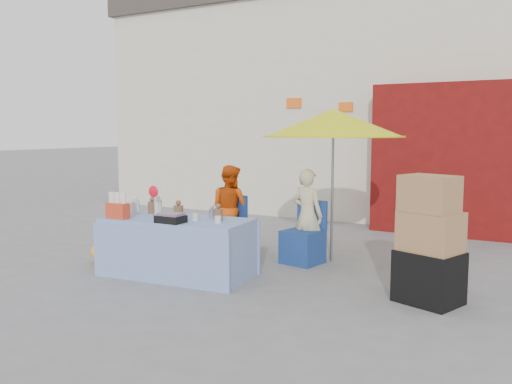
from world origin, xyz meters
The scene contains 10 objects.
ground centered at (0.00, 0.00, 0.00)m, with size 80.00×80.00×0.00m, color slate.
backdrop centered at (0.52, 7.52, 3.10)m, with size 14.00×8.00×7.80m.
market_table centered at (-0.57, -0.25, 0.37)m, with size 1.94×1.04×1.13m.
chair_left centered at (-0.70, 1.10, 0.26)m, with size 0.56×0.55×0.85m.
chair_right centered at (0.55, 1.10, 0.26)m, with size 0.56×0.55×0.85m.
vendor_orange centered at (-0.71, 1.23, 0.65)m, with size 0.63×0.49×1.29m, color #D5490B.
vendor_beige centered at (0.54, 1.23, 0.64)m, with size 0.47×0.31×1.28m, color beige.
umbrella centered at (0.84, 1.38, 1.89)m, with size 1.90×1.90×2.09m.
box_stack centered at (2.40, 0.16, 0.62)m, with size 0.74×0.67×1.34m.
tarp_bundle centered at (-1.70, -0.17, 0.15)m, with size 0.68×0.55×0.31m, color gold.
Camera 1 is at (3.51, -5.53, 1.80)m, focal length 38.00 mm.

